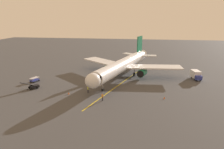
% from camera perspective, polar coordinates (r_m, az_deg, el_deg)
% --- Properties ---
extents(ground_plane, '(220.00, 220.00, 0.00)m').
position_cam_1_polar(ground_plane, '(67.32, 3.11, -0.26)').
color(ground_plane, '#424244').
extents(apron_lead_in_line, '(11.99, 38.30, 0.01)m').
position_cam_1_polar(apron_lead_in_line, '(59.45, 2.48, -2.44)').
color(apron_lead_in_line, yellow).
rests_on(apron_lead_in_line, ground).
extents(airplane, '(33.27, 39.46, 11.50)m').
position_cam_1_polar(airplane, '(64.37, 3.20, 2.67)').
color(airplane, silver).
rests_on(airplane, ground).
extents(ground_crew_marshaller, '(0.47, 0.44, 1.71)m').
position_cam_1_polar(ground_crew_marshaller, '(47.33, -2.64, -6.19)').
color(ground_crew_marshaller, '#23232D').
rests_on(ground_crew_marshaller, ground).
extents(ground_crew_wing_walker, '(0.30, 0.43, 1.71)m').
position_cam_1_polar(ground_crew_wing_walker, '(52.36, -6.63, -4.08)').
color(ground_crew_wing_walker, '#23232D').
rests_on(ground_crew_wing_walker, ground).
extents(box_truck_near_nose, '(2.71, 4.87, 2.62)m').
position_cam_1_polar(box_truck_near_nose, '(67.83, 22.09, -0.09)').
color(box_truck_near_nose, '#2D3899').
rests_on(box_truck_near_nose, ground).
extents(belt_loader_portside, '(4.05, 4.12, 2.32)m').
position_cam_1_polar(belt_loader_portside, '(58.80, -20.80, -2.98)').
color(belt_loader_portside, black).
rests_on(belt_loader_portside, ground).
extents(baggage_cart_starboard_side, '(2.20, 2.91, 1.27)m').
position_cam_1_polar(baggage_cart_starboard_side, '(64.65, -20.49, -1.34)').
color(baggage_cart_starboard_side, '#2D3899').
rests_on(baggage_cart_starboard_side, ground).
extents(safety_cone_nose_left, '(0.32, 0.32, 0.55)m').
position_cam_1_polar(safety_cone_nose_left, '(52.38, -11.83, -5.03)').
color(safety_cone_nose_left, '#F2590F').
rests_on(safety_cone_nose_left, ground).
extents(safety_cone_nose_right, '(0.32, 0.32, 0.55)m').
position_cam_1_polar(safety_cone_nose_right, '(50.09, 14.18, -6.17)').
color(safety_cone_nose_right, '#F2590F').
rests_on(safety_cone_nose_right, ground).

